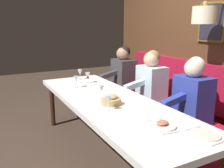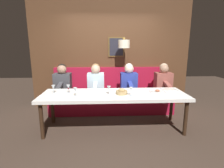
{
  "view_description": "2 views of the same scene",
  "coord_description": "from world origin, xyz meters",
  "px_view_note": "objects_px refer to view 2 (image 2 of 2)",
  "views": [
    {
      "loc": [
        -1.26,
        -2.44,
        1.6
      ],
      "look_at": [
        0.05,
        0.04,
        0.92
      ],
      "focal_mm": 39.64,
      "sensor_mm": 36.0,
      "label": 1
    },
    {
      "loc": [
        -3.34,
        0.2,
        1.66
      ],
      "look_at": [
        0.05,
        0.04,
        0.92
      ],
      "focal_mm": 28.28,
      "sensor_mm": 36.0,
      "label": 2
    }
  ],
  "objects_px": {
    "wine_glass_0": "(75,90)",
    "wine_glass_1": "(53,87)",
    "diner_near": "(129,81)",
    "diner_middle": "(96,81)",
    "wine_glass_3": "(68,87)",
    "diner_nearest": "(163,80)",
    "dining_table": "(114,96)",
    "diner_far": "(63,81)",
    "wine_glass_4": "(131,90)",
    "bread_bowl": "(122,92)",
    "wine_glass_2": "(109,88)"
  },
  "relations": [
    {
      "from": "diner_middle",
      "to": "wine_glass_0",
      "type": "height_order",
      "value": "diner_middle"
    },
    {
      "from": "diner_middle",
      "to": "wine_glass_2",
      "type": "bearing_deg",
      "value": -162.91
    },
    {
      "from": "wine_glass_1",
      "to": "bread_bowl",
      "type": "xyz_separation_m",
      "value": [
        -0.15,
        -1.34,
        -0.07
      ]
    },
    {
      "from": "dining_table",
      "to": "wine_glass_3",
      "type": "relative_size",
      "value": 17.28
    },
    {
      "from": "diner_near",
      "to": "diner_middle",
      "type": "bearing_deg",
      "value": 90.0
    },
    {
      "from": "wine_glass_2",
      "to": "wine_glass_3",
      "type": "height_order",
      "value": "same"
    },
    {
      "from": "wine_glass_2",
      "to": "wine_glass_0",
      "type": "bearing_deg",
      "value": 97.94
    },
    {
      "from": "diner_near",
      "to": "wine_glass_1",
      "type": "relative_size",
      "value": 4.82
    },
    {
      "from": "dining_table",
      "to": "wine_glass_4",
      "type": "xyz_separation_m",
      "value": [
        -0.18,
        -0.31,
        0.18
      ]
    },
    {
      "from": "diner_nearest",
      "to": "diner_near",
      "type": "distance_m",
      "value": 0.86
    },
    {
      "from": "diner_middle",
      "to": "wine_glass_3",
      "type": "distance_m",
      "value": 0.94
    },
    {
      "from": "wine_glass_0",
      "to": "wine_glass_1",
      "type": "height_order",
      "value": "same"
    },
    {
      "from": "diner_middle",
      "to": "wine_glass_3",
      "type": "bearing_deg",
      "value": 146.67
    },
    {
      "from": "wine_glass_3",
      "to": "dining_table",
      "type": "bearing_deg",
      "value": -96.37
    },
    {
      "from": "diner_far",
      "to": "wine_glass_0",
      "type": "distance_m",
      "value": 1.13
    },
    {
      "from": "diner_far",
      "to": "wine_glass_4",
      "type": "xyz_separation_m",
      "value": [
        -1.06,
        -1.5,
        0.04
      ]
    },
    {
      "from": "wine_glass_3",
      "to": "wine_glass_4",
      "type": "height_order",
      "value": "same"
    },
    {
      "from": "wine_glass_0",
      "to": "wine_glass_3",
      "type": "height_order",
      "value": "same"
    },
    {
      "from": "wine_glass_3",
      "to": "diner_near",
      "type": "bearing_deg",
      "value": -59.41
    },
    {
      "from": "diner_nearest",
      "to": "wine_glass_2",
      "type": "distance_m",
      "value": 1.67
    },
    {
      "from": "wine_glass_4",
      "to": "diner_near",
      "type": "bearing_deg",
      "value": -5.83
    },
    {
      "from": "wine_glass_4",
      "to": "bread_bowl",
      "type": "relative_size",
      "value": 0.75
    },
    {
      "from": "diner_far",
      "to": "wine_glass_4",
      "type": "bearing_deg",
      "value": -125.24
    },
    {
      "from": "diner_nearest",
      "to": "wine_glass_4",
      "type": "height_order",
      "value": "diner_nearest"
    },
    {
      "from": "diner_nearest",
      "to": "wine_glass_0",
      "type": "distance_m",
      "value": 2.26
    },
    {
      "from": "dining_table",
      "to": "wine_glass_4",
      "type": "height_order",
      "value": "wine_glass_4"
    },
    {
      "from": "dining_table",
      "to": "wine_glass_1",
      "type": "relative_size",
      "value": 17.28
    },
    {
      "from": "dining_table",
      "to": "diner_near",
      "type": "xyz_separation_m",
      "value": [
        0.88,
        -0.42,
        0.13
      ]
    },
    {
      "from": "diner_near",
      "to": "bread_bowl",
      "type": "distance_m",
      "value": 0.98
    },
    {
      "from": "diner_near",
      "to": "diner_nearest",
      "type": "bearing_deg",
      "value": -90.0
    },
    {
      "from": "wine_glass_0",
      "to": "diner_nearest",
      "type": "bearing_deg",
      "value": -62.95
    },
    {
      "from": "dining_table",
      "to": "diner_near",
      "type": "relative_size",
      "value": 3.58
    },
    {
      "from": "wine_glass_2",
      "to": "wine_glass_4",
      "type": "xyz_separation_m",
      "value": [
        -0.12,
        -0.41,
        0.0
      ]
    },
    {
      "from": "diner_middle",
      "to": "diner_far",
      "type": "relative_size",
      "value": 1.0
    },
    {
      "from": "diner_near",
      "to": "diner_far",
      "type": "height_order",
      "value": "same"
    },
    {
      "from": "wine_glass_1",
      "to": "wine_glass_4",
      "type": "bearing_deg",
      "value": -100.0
    },
    {
      "from": "wine_glass_2",
      "to": "wine_glass_4",
      "type": "height_order",
      "value": "same"
    },
    {
      "from": "diner_nearest",
      "to": "wine_glass_1",
      "type": "height_order",
      "value": "diner_nearest"
    },
    {
      "from": "wine_glass_3",
      "to": "wine_glass_2",
      "type": "bearing_deg",
      "value": -101.13
    },
    {
      "from": "diner_far",
      "to": "dining_table",
      "type": "bearing_deg",
      "value": -126.56
    },
    {
      "from": "bread_bowl",
      "to": "diner_nearest",
      "type": "bearing_deg",
      "value": -50.38
    },
    {
      "from": "diner_middle",
      "to": "bread_bowl",
      "type": "bearing_deg",
      "value": -150.31
    },
    {
      "from": "diner_far",
      "to": "wine_glass_2",
      "type": "xyz_separation_m",
      "value": [
        -0.94,
        -1.09,
        0.04
      ]
    },
    {
      "from": "wine_glass_0",
      "to": "wine_glass_1",
      "type": "xyz_separation_m",
      "value": [
        0.23,
        0.46,
        0.0
      ]
    },
    {
      "from": "diner_nearest",
      "to": "wine_glass_2",
      "type": "bearing_deg",
      "value": 124.19
    },
    {
      "from": "diner_far",
      "to": "wine_glass_1",
      "type": "relative_size",
      "value": 4.82
    },
    {
      "from": "diner_middle",
      "to": "wine_glass_2",
      "type": "xyz_separation_m",
      "value": [
        -0.94,
        -0.29,
        0.04
      ]
    },
    {
      "from": "wine_glass_3",
      "to": "bread_bowl",
      "type": "xyz_separation_m",
      "value": [
        -0.16,
        -1.05,
        -0.07
      ]
    },
    {
      "from": "diner_near",
      "to": "wine_glass_3",
      "type": "xyz_separation_m",
      "value": [
        -0.78,
        1.32,
        0.04
      ]
    },
    {
      "from": "diner_far",
      "to": "wine_glass_1",
      "type": "xyz_separation_m",
      "value": [
        -0.79,
        0.0,
        0.04
      ]
    }
  ]
}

